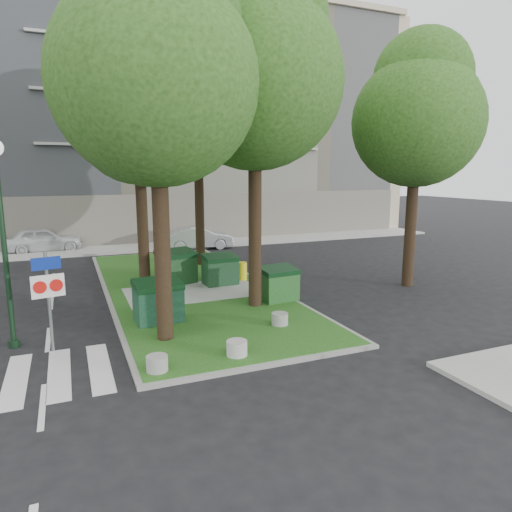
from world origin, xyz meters
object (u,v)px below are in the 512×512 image
car_silver (199,238)px  litter_bin (242,271)px  bollard_mid (237,348)px  dumpster_a (158,301)px  dumpster_b (176,267)px  bollard_right (280,319)px  tree_median_near_left (158,62)px  street_lamp (1,220)px  dumpster_d (278,284)px  tree_median_mid (139,109)px  tree_median_near_right (257,63)px  car_white (43,240)px  bollard_left (157,363)px  traffic_sign_pole (48,288)px  tree_median_far (198,91)px  tree_street_right (419,110)px  dumpster_c (220,270)px

car_silver → litter_bin: bearing=-178.8°
bollard_mid → car_silver: 16.77m
dumpster_a → dumpster_b: bearing=66.5°
bollard_right → dumpster_a: bearing=152.4°
tree_median_near_left → litter_bin: 9.79m
street_lamp → car_silver: 16.18m
dumpster_b → dumpster_d: (2.79, -3.85, -0.08)m
tree_median_mid → bollard_mid: tree_median_mid is taller
tree_median_near_right → car_white: 18.12m
street_lamp → litter_bin: bearing=28.0°
bollard_left → litter_bin: litter_bin is taller
dumpster_d → car_silver: 12.28m
bollard_mid → traffic_sign_pole: (-4.26, 2.36, 1.41)m
bollard_mid → street_lamp: street_lamp is taller
tree_median_far → car_silver: size_ratio=2.91×
tree_median_far → tree_street_right: (6.80, -7.00, -1.34)m
tree_median_far → litter_bin: 8.79m
tree_median_far → dumpster_a: 11.64m
bollard_mid → car_white: car_white is taller
tree_median_near_left → bollard_left: (-0.69, -2.06, -7.02)m
litter_bin → street_lamp: 9.76m
dumpster_d → traffic_sign_pole: traffic_sign_pole is taller
bollard_left → street_lamp: size_ratio=0.09×
tree_median_near_right → litter_bin: 8.33m
tree_median_near_left → dumpster_b: 9.04m
car_silver → tree_street_right: bearing=-149.9°
tree_median_near_right → bollard_right: (-0.19, -2.25, -7.69)m
tree_median_mid → street_lamp: 7.77m
car_white → traffic_sign_pole: bearing=177.7°
street_lamp → traffic_sign_pole: size_ratio=2.03×
dumpster_b → dumpster_d: bearing=-68.9°
litter_bin → tree_median_far: bearing=98.8°
bollard_left → litter_bin: (5.00, 7.61, 0.20)m
tree_median_near_right → street_lamp: 8.74m
bollard_right → bollard_mid: size_ratio=0.95×
dumpster_b → bollard_left: bearing=-120.8°
tree_median_near_right → car_white: bearing=115.8°
dumpster_d → bollard_left: bearing=-146.7°
bollard_right → car_silver: (1.61, 14.71, 0.38)m
dumpster_a → bollard_mid: 3.65m
bollard_right → street_lamp: street_lamp is taller
bollard_mid → car_silver: size_ratio=0.13×
dumpster_b → car_white: bearing=101.3°
tree_median_near_right → traffic_sign_pole: (-6.44, -1.56, -6.27)m
street_lamp → dumpster_d: bearing=6.9°
street_lamp → car_white: (0.18, 15.76, -2.69)m
tree_median_near_left → dumpster_c: tree_median_near_left is taller
tree_median_near_right → tree_street_right: tree_median_near_right is taller
dumpster_d → tree_median_far: bearing=89.0°
tree_median_far → dumpster_a: tree_median_far is taller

